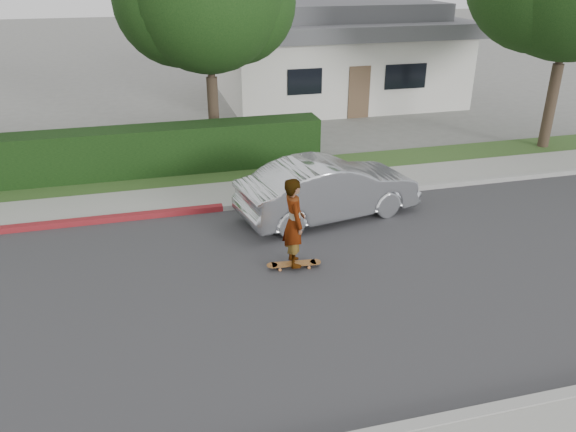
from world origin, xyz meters
name	(u,v)px	position (x,y,z in m)	size (l,w,h in m)	color
ground	(203,299)	(0.00, 0.00, 0.00)	(120.00, 120.00, 0.00)	slate
road	(203,299)	(0.00, 0.00, 0.01)	(60.00, 8.00, 0.01)	#2D2D30
curb_far	(184,211)	(0.00, 4.10, 0.07)	(60.00, 0.20, 0.15)	#9E9E99
sidewalk_far	(181,199)	(0.00, 5.00, 0.06)	(60.00, 1.60, 0.12)	gray
planting_strip	(177,179)	(0.00, 6.60, 0.05)	(60.00, 1.60, 0.10)	#2D4C1E
hedge	(68,158)	(-3.00, 7.20, 0.75)	(15.00, 1.00, 1.50)	black
house	(333,51)	(8.00, 16.00, 2.10)	(10.60, 8.60, 4.30)	beige
skateboard	(294,264)	(2.03, 0.71, 0.10)	(1.18, 0.34, 0.11)	#CF7538
skateboarder	(294,222)	(2.03, 0.71, 1.08)	(0.70, 0.46, 1.92)	white
car_silver	(329,189)	(3.56, 3.05, 0.76)	(1.60, 4.59, 1.51)	#B9BCC1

